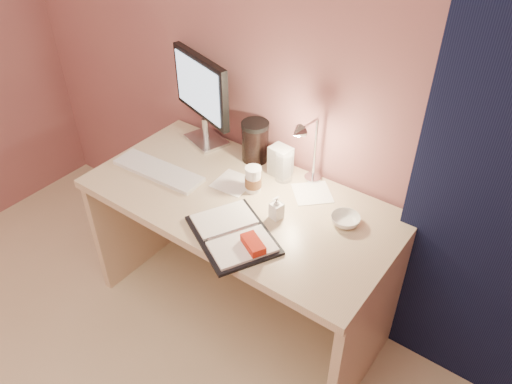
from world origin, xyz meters
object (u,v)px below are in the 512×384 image
Objects in this scene: clear_cup at (284,166)px; lotion_bottle at (277,207)px; monitor at (203,92)px; product_box at (280,161)px; keyboard at (158,171)px; dark_jar at (255,143)px; planner at (235,235)px; desk_lamp at (307,149)px; coffee_cup at (253,180)px; bowl at (345,220)px; desk at (251,228)px.

clear_cup reaches higher than lotion_bottle.
monitor is 3.19× the size of product_box.
dark_jar is at bearing 47.07° from keyboard.
lotion_bottle reaches higher than planner.
product_box is at bearing 175.15° from desk_lamp.
coffee_cup is at bearing 153.67° from lotion_bottle.
product_box is at bearing 121.28° from lotion_bottle.
keyboard is at bearing -72.15° from monitor.
coffee_cup reaches higher than bowl.
desk_lamp is at bearing -10.73° from dark_jar.
planner is at bearing -66.83° from coffee_cup.
clear_cup is at bearing 117.62° from lotion_bottle.
bowl is (0.88, -0.15, -0.26)m from monitor.
desk is at bearing 156.30° from lotion_bottle.
dark_jar is at bearing 164.78° from clear_cup.
lotion_bottle is 0.74× the size of product_box.
dark_jar is (0.30, 0.36, 0.08)m from keyboard.
desk_lamp is at bearing 39.07° from coffee_cup.
monitor reaches higher than desk_lamp.
desk is 0.34m from clear_cup.
desk is 4.16× the size of desk_lamp.
coffee_cup is at bearing 34.82° from desk.
product_box reaches higher than lotion_bottle.
dark_jar reaches higher than desk.
desk_lamp reaches higher than planner.
desk_lamp is at bearing 92.44° from lotion_bottle.
coffee_cup reaches higher than keyboard.
planner is 0.32m from coffee_cup.
planner is 4.23× the size of lotion_bottle.
product_box is at bearing -10.90° from dark_jar.
planner is at bearing -22.84° from monitor.
planner is 0.57m from dark_jar.
dark_jar reaches higher than clear_cup.
monitor is at bearing 155.69° from lotion_bottle.
monitor is 1.01× the size of keyboard.
planner is 3.75× the size of coffee_cup.
planner reaches higher than bowl.
desk is 0.28m from coffee_cup.
planner is 0.45m from clear_cup.
keyboard is at bearing -138.70° from product_box.
lotion_bottle is 0.59× the size of dark_jar.
desk_lamp is at bearing 13.53° from monitor.
keyboard is at bearing -167.63° from bowl.
planner is 0.48m from desk_lamp.
clear_cup is 1.18× the size of bowl.
bowl is 0.44m from product_box.
desk_lamp is (0.19, 0.15, 0.44)m from desk.
bowl is at bearing -15.96° from dark_jar.
lotion_bottle reaches higher than keyboard.
desk_lamp reaches higher than desk.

